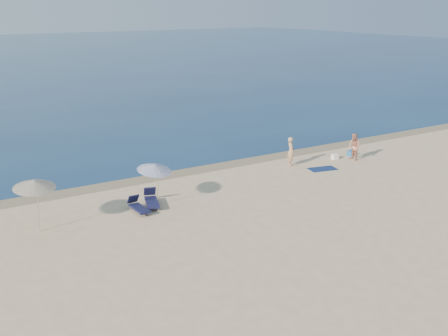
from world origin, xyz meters
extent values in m
cube|color=#847254|center=(0.00, 19.40, 0.00)|extent=(240.00, 1.60, 0.00)
imported|color=tan|center=(2.11, 17.12, 0.91)|extent=(0.66, 0.78, 1.82)
imported|color=tan|center=(6.33, 15.96, 0.86)|extent=(0.71, 0.88, 1.73)
cube|color=#0E1E49|center=(3.29, 15.47, 0.01)|extent=(1.86, 1.29, 0.03)
cube|color=white|center=(5.49, 16.77, 0.16)|extent=(0.42, 0.37, 0.33)
cube|color=#1E66A5|center=(6.94, 16.82, 0.17)|extent=(0.56, 0.47, 0.35)
cylinder|color=silver|center=(-7.97, 14.90, 0.95)|extent=(0.13, 0.39, 1.98)
cone|color=white|center=(-7.97, 15.25, 1.92)|extent=(2.11, 2.13, 0.61)
sphere|color=silver|center=(-7.97, 15.25, 2.09)|extent=(0.06, 0.06, 0.06)
cylinder|color=silver|center=(-13.83, 14.73, 1.06)|extent=(0.04, 0.31, 2.21)
cone|color=beige|center=(-13.83, 14.99, 2.16)|extent=(1.86, 1.88, 0.57)
sphere|color=silver|center=(-13.83, 14.99, 2.35)|extent=(0.07, 0.07, 0.07)
cube|color=#141637|center=(-9.15, 14.59, 0.21)|extent=(0.55, 1.47, 0.10)
cube|color=#141637|center=(-9.15, 15.32, 0.49)|extent=(0.54, 0.36, 0.47)
cylinder|color=#A5A5AD|center=(-8.93, 14.59, 0.11)|extent=(0.03, 0.03, 0.21)
cube|color=#15173C|center=(-8.29, 15.03, 0.24)|extent=(1.07, 1.73, 0.11)
cube|color=#15173C|center=(-8.03, 15.80, 0.54)|extent=(0.69, 0.56, 0.53)
cylinder|color=#A5A5AD|center=(-8.06, 14.95, 0.12)|extent=(0.03, 0.03, 0.24)
camera|label=1|loc=(-19.15, -9.00, 9.75)|focal=45.00mm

